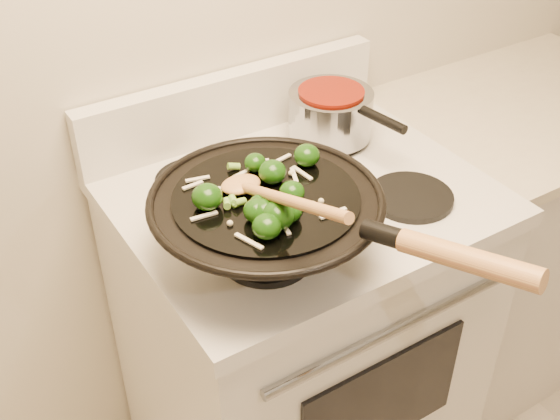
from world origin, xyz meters
TOP-DOWN VIEW (x-y plane):
  - stove at (-0.25, 1.17)m, footprint 0.78×0.67m
  - counter_unit at (0.51, 1.20)m, footprint 0.86×0.62m
  - wok at (-0.43, 1.01)m, footprint 0.43×0.70m
  - stirfry at (-0.44, 0.99)m, footprint 0.29×0.25m
  - wooden_spoon at (-0.45, 0.97)m, footprint 0.08×0.34m
  - saucepan at (-0.07, 1.32)m, footprint 0.20×0.32m

SIDE VIEW (x-z plane):
  - counter_unit at x=0.51m, z-range 0.00..0.91m
  - stove at x=-0.25m, z-range -0.07..1.01m
  - saucepan at x=-0.07m, z-range 0.93..1.05m
  - wok at x=-0.43m, z-range 0.89..1.12m
  - stirfry at x=-0.44m, z-range 1.06..1.11m
  - wooden_spoon at x=-0.45m, z-range 1.04..1.17m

